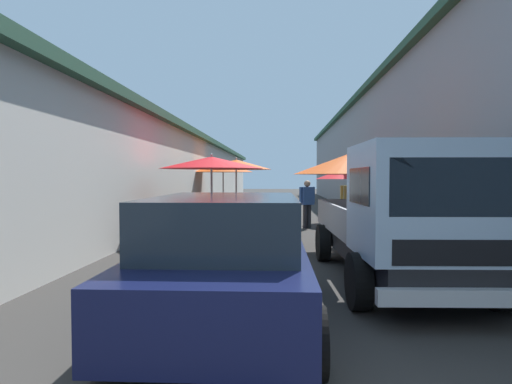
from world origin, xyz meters
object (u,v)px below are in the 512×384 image
Objects in this scene: parked_scooter at (184,230)px; fruit_stall_far_right at (222,174)px; delivery_truck at (410,221)px; plastic_stool at (333,222)px; fruit_stall_near_right at (236,172)px; fruit_stall_mid_lane at (210,172)px; fruit_stall_near_left at (353,173)px; vendor_in_shade at (354,205)px; vendor_by_crates at (307,201)px; hatchback_car at (228,258)px; fruit_stall_far_left at (351,177)px.

fruit_stall_far_right is at bearing 2.49° from parked_scooter.
plastic_stool is (6.56, 0.22, -0.71)m from delivery_truck.
fruit_stall_mid_lane is at bearing 174.28° from fruit_stall_near_right.
vendor_in_shade is at bearing -10.70° from fruit_stall_near_left.
vendor_by_crates reaches higher than parked_scooter.
hatchback_car is (-6.34, -1.25, -1.07)m from fruit_stall_mid_lane.
fruit_stall_mid_lane is 1.64× the size of vendor_in_shade.
fruit_stall_mid_lane is 6.55m from hatchback_car.
vendor_by_crates is 1.43m from plastic_stool.
delivery_truck is at bearing 175.45° from fruit_stall_far_left.
fruit_stall_near_right reaches higher than hatchback_car.
fruit_stall_far_right reaches higher than plastic_stool.
fruit_stall_near_left reaches higher than vendor_by_crates.
fruit_stall_mid_lane is (-3.43, 0.34, -0.06)m from fruit_stall_near_right.
fruit_stall_far_left is 5.99m from fruit_stall_mid_lane.
plastic_stool is at bearing -145.87° from fruit_stall_far_right.
fruit_stall_near_right is 3.98m from plastic_stool.
fruit_stall_far_left is 0.91× the size of fruit_stall_far_right.
delivery_truck is (1.26, -2.42, 0.30)m from hatchback_car.
fruit_stall_far_left is 7.53m from parked_scooter.
fruit_stall_near_right is 5.33m from vendor_in_shade.
parked_scooter is at bearing 169.04° from fruit_stall_mid_lane.
fruit_stall_near_right is at bearing 21.38° from delivery_truck.
parked_scooter is at bearing 18.66° from hatchback_car.
vendor_by_crates is at bearing -145.49° from fruit_stall_far_right.
vendor_by_crates is (7.67, 0.93, -0.15)m from delivery_truck.
parked_scooter reaches higher than plastic_stool.
fruit_stall_mid_lane is at bearing 132.68° from fruit_stall_far_left.
vendor_in_shade is (-4.06, -3.34, -0.88)m from fruit_stall_near_right.
plastic_stool is (-1.11, -0.70, -0.57)m from vendor_by_crates.
delivery_truck is 3.20× the size of vendor_by_crates.
parked_scooter is at bearing 140.49° from fruit_stall_far_left.
fruit_stall_far_right reaches higher than fruit_stall_mid_lane.
fruit_stall_near_left is 1.47m from vendor_in_shade.
fruit_stall_near_right is 1.46× the size of vendor_in_shade.
delivery_truck is (-9.14, 0.73, -0.61)m from fruit_stall_far_left.
fruit_stall_mid_lane reaches higher than delivery_truck.
fruit_stall_far_left is at bearing -124.96° from fruit_stall_far_right.
fruit_stall_near_right is at bearing 70.78° from vendor_by_crates.
fruit_stall_near_left reaches higher than parked_scooter.
hatchback_car is at bearing 156.96° from vendor_in_shade.
fruit_stall_far_right reaches higher than parked_scooter.
fruit_stall_near_right is 5.65× the size of plastic_stool.
vendor_in_shade is at bearing -0.04° from delivery_truck.
fruit_stall_near_right is 3.45m from fruit_stall_mid_lane.
plastic_stool is (1.48, -3.45, -1.48)m from fruit_stall_mid_lane.
delivery_truck is (-8.51, -3.33, -0.82)m from fruit_stall_near_right.
fruit_stall_far_right is 13.49m from delivery_truck.
vendor_by_crates is (-5.06, -3.48, -0.93)m from fruit_stall_far_right.
fruit_stall_mid_lane is (1.85, 3.45, 0.05)m from fruit_stall_near_left.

